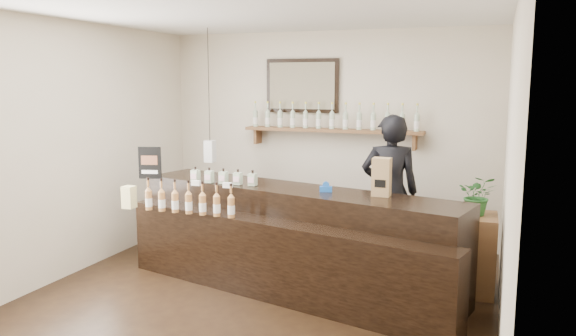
# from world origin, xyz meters

# --- Properties ---
(ground) EXTENTS (5.00, 5.00, 0.00)m
(ground) POSITION_xyz_m (0.00, 0.00, 0.00)
(ground) COLOR black
(ground) RESTS_ON ground
(room_shell) EXTENTS (5.00, 5.00, 5.00)m
(room_shell) POSITION_xyz_m (0.00, 0.00, 1.70)
(room_shell) COLOR beige
(room_shell) RESTS_ON ground
(back_wall_decor) EXTENTS (2.66, 0.96, 1.69)m
(back_wall_decor) POSITION_xyz_m (-0.14, 2.37, 1.75)
(back_wall_decor) COLOR brown
(back_wall_decor) RESTS_ON ground
(counter) EXTENTS (3.74, 1.83, 1.20)m
(counter) POSITION_xyz_m (0.16, 0.56, 0.48)
(counter) COLOR black
(counter) RESTS_ON ground
(promo_sign) EXTENTS (0.26, 0.09, 0.37)m
(promo_sign) POSITION_xyz_m (-1.57, 0.65, 1.22)
(promo_sign) COLOR black
(promo_sign) RESTS_ON counter
(paper_bag) EXTENTS (0.18, 0.14, 0.38)m
(paper_bag) POSITION_xyz_m (1.12, 0.60, 1.22)
(paper_bag) COLOR olive
(paper_bag) RESTS_ON counter
(tape_dispenser) EXTENTS (0.13, 0.08, 0.11)m
(tape_dispenser) POSITION_xyz_m (0.55, 0.61, 1.07)
(tape_dispenser) COLOR blue
(tape_dispenser) RESTS_ON counter
(side_cabinet) EXTENTS (0.42, 0.56, 0.81)m
(side_cabinet) POSITION_xyz_m (2.00, 1.08, 0.40)
(side_cabinet) COLOR brown
(side_cabinet) RESTS_ON ground
(potted_plant) EXTENTS (0.37, 0.32, 0.41)m
(potted_plant) POSITION_xyz_m (2.00, 1.08, 1.01)
(potted_plant) COLOR #255C25
(potted_plant) RESTS_ON side_cabinet
(shopkeeper) EXTENTS (0.83, 0.65, 2.01)m
(shopkeeper) POSITION_xyz_m (1.03, 1.55, 1.00)
(shopkeeper) COLOR black
(shopkeeper) RESTS_ON ground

